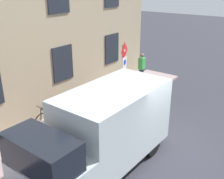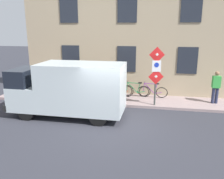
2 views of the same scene
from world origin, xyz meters
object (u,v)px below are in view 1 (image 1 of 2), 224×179
delivery_van (102,131)px  bicycle_black (51,115)px  sign_post_stacked (124,68)px  bicycle_red (68,107)px  bicycle_purple (97,93)px  bicycle_green (84,99)px  pedestrian (142,67)px

delivery_van → bicycle_black: size_ratio=3.12×
sign_post_stacked → bicycle_red: bearing=56.0°
bicycle_red → bicycle_purple: bearing=-175.2°
bicycle_purple → bicycle_green: same height
pedestrian → bicycle_red: bearing=80.0°
bicycle_purple → pedestrian: bearing=176.3°
bicycle_red → bicycle_black: (-0.00, 0.96, 0.00)m
delivery_van → bicycle_green: size_ratio=3.12×
bicycle_green → pedestrian: (-0.46, -4.24, 0.56)m
bicycle_red → bicycle_black: size_ratio=1.00×
bicycle_green → bicycle_black: bearing=-1.9°
delivery_van → bicycle_green: 4.38m
bicycle_purple → bicycle_red: (0.00, 1.93, 0.00)m
sign_post_stacked → pedestrian: (0.95, -3.11, -0.90)m
pedestrian → bicycle_green: bearing=78.9°
delivery_van → pedestrian: size_ratio=3.10×
bicycle_purple → bicycle_green: bearing=4.3°
sign_post_stacked → delivery_van: (-1.90, 3.88, -0.64)m
sign_post_stacked → pedestrian: bearing=-72.9°
delivery_van → bicycle_green: bearing=-129.3°
delivery_van → bicycle_black: 3.51m
bicycle_purple → bicycle_black: same height
sign_post_stacked → bicycle_red: size_ratio=1.67×
delivery_van → bicycle_red: 3.85m
pedestrian → sign_post_stacked: bearing=102.1°
bicycle_black → delivery_van: bearing=74.6°
delivery_van → bicycle_black: bearing=-103.5°
bicycle_black → pedestrian: bearing=174.1°
sign_post_stacked → delivery_van: size_ratio=0.54×
sign_post_stacked → bicycle_green: 2.33m
delivery_van → pedestrian: (2.86, -6.98, -0.26)m
sign_post_stacked → bicycle_red: (1.42, 2.10, -1.46)m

